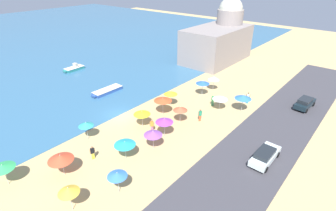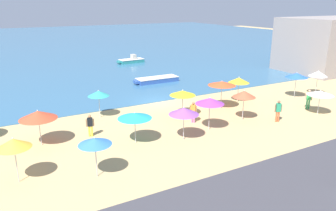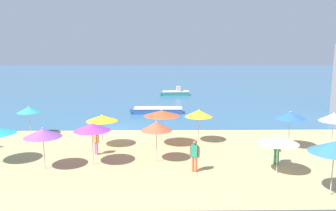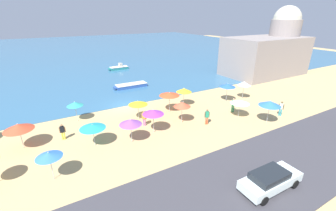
# 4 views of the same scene
# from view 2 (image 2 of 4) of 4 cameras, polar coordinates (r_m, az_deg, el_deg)

# --- Properties ---
(ground_plane) EXTENTS (160.00, 160.00, 0.00)m
(ground_plane) POSITION_cam_2_polar(r_m,az_deg,el_deg) (31.41, -1.89, 0.58)
(ground_plane) COLOR tan
(sea) EXTENTS (150.00, 110.00, 0.05)m
(sea) POSITION_cam_2_polar(r_m,az_deg,el_deg) (83.40, -19.71, 10.23)
(sea) COLOR #34658A
(sea) RESTS_ON ground_plane
(coastal_road) EXTENTS (80.00, 8.00, 0.06)m
(coastal_road) POSITION_cam_2_polar(r_m,az_deg,el_deg) (18.60, 25.15, -13.66)
(coastal_road) COLOR #3D3C41
(coastal_road) RESTS_ON ground_plane
(beach_umbrella_0) EXTENTS (1.99, 1.99, 2.46)m
(beach_umbrella_0) POSITION_cam_2_polar(r_m,az_deg,el_deg) (31.66, 12.23, 4.34)
(beach_umbrella_0) COLOR #B2B2B7
(beach_umbrella_0) RESTS_ON ground_plane
(beach_umbrella_1) EXTENTS (1.78, 1.78, 2.56)m
(beach_umbrella_1) POSITION_cam_2_polar(r_m,az_deg,el_deg) (18.70, -25.34, -5.98)
(beach_umbrella_1) COLOR #B2B2B7
(beach_umbrella_1) RESTS_ON ground_plane
(beach_umbrella_3) EXTENTS (1.81, 1.81, 2.34)m
(beach_umbrella_3) POSITION_cam_2_polar(r_m,az_deg,el_deg) (17.93, -12.63, -6.12)
(beach_umbrella_3) COLOR #B2B2B7
(beach_umbrella_3) RESTS_ON ground_plane
(beach_umbrella_4) EXTENTS (2.17, 2.17, 2.14)m
(beach_umbrella_4) POSITION_cam_2_polar(r_m,az_deg,el_deg) (30.32, 25.01, 1.99)
(beach_umbrella_4) COLOR #B2B2B7
(beach_umbrella_4) RESTS_ON ground_plane
(beach_umbrella_5) EXTENTS (2.12, 2.12, 2.60)m
(beach_umbrella_5) POSITION_cam_2_polar(r_m,az_deg,el_deg) (34.76, 21.49, 4.94)
(beach_umbrella_5) COLOR #B2B2B7
(beach_umbrella_5) RESTS_ON ground_plane
(beach_umbrella_6) EXTENTS (2.15, 2.15, 2.29)m
(beach_umbrella_6) POSITION_cam_2_polar(r_m,az_deg,el_deg) (27.04, 2.56, 2.21)
(beach_umbrella_6) COLOR #B2B2B7
(beach_umbrella_6) RESTS_ON ground_plane
(beach_umbrella_7) EXTENTS (1.76, 1.76, 2.36)m
(beach_umbrella_7) POSITION_cam_2_polar(r_m,az_deg,el_deg) (27.26, -12.01, 2.07)
(beach_umbrella_7) COLOR #B2B2B7
(beach_umbrella_7) RESTS_ON ground_plane
(beach_umbrella_8) EXTENTS (1.86, 1.86, 2.51)m
(beach_umbrella_8) POSITION_cam_2_polar(r_m,az_deg,el_deg) (26.77, 13.11, 1.97)
(beach_umbrella_8) COLOR #B2B2B7
(beach_umbrella_8) RESTS_ON ground_plane
(beach_umbrella_9) EXTENTS (1.86, 1.86, 2.58)m
(beach_umbrella_9) POSITION_cam_2_polar(r_m,az_deg,el_deg) (36.74, 24.68, 5.07)
(beach_umbrella_9) COLOR #B2B2B7
(beach_umbrella_9) RESTS_ON ground_plane
(beach_umbrella_10) EXTENTS (2.46, 2.46, 2.58)m
(beach_umbrella_10) POSITION_cam_2_polar(r_m,az_deg,el_deg) (29.32, 9.36, 3.83)
(beach_umbrella_10) COLOR #B2B2B7
(beach_umbrella_10) RESTS_ON ground_plane
(beach_umbrella_11) EXTENTS (2.46, 2.46, 2.47)m
(beach_umbrella_11) POSITION_cam_2_polar(r_m,az_deg,el_deg) (23.04, -21.71, -1.53)
(beach_umbrella_11) COLOR #B2B2B7
(beach_umbrella_11) RESTS_ON ground_plane
(beach_umbrella_12) EXTENTS (2.13, 2.13, 2.56)m
(beach_umbrella_12) POSITION_cam_2_polar(r_m,az_deg,el_deg) (24.13, 7.29, 0.80)
(beach_umbrella_12) COLOR #B2B2B7
(beach_umbrella_12) RESTS_ON ground_plane
(beach_umbrella_13) EXTENTS (2.30, 2.30, 2.20)m
(beach_umbrella_13) POSITION_cam_2_polar(r_m,az_deg,el_deg) (21.87, -5.82, -1.78)
(beach_umbrella_13) COLOR #B2B2B7
(beach_umbrella_13) RESTS_ON ground_plane
(beach_umbrella_14) EXTENTS (2.08, 2.08, 2.40)m
(beach_umbrella_14) POSITION_cam_2_polar(r_m,az_deg,el_deg) (22.29, 2.78, -0.98)
(beach_umbrella_14) COLOR #B2B2B7
(beach_umbrella_14) RESTS_ON ground_plane
(bather_0) EXTENTS (0.56, 0.29, 1.64)m
(bather_0) POSITION_cam_2_polar(r_m,az_deg,el_deg) (23.83, -13.42, -3.19)
(bather_0) COLOR yellow
(bather_0) RESTS_ON ground_plane
(bather_1) EXTENTS (0.53, 0.35, 1.77)m
(bather_1) POSITION_cam_2_polar(r_m,az_deg,el_deg) (27.41, 18.64, -0.73)
(bather_1) COLOR #E85B34
(bather_1) RESTS_ON ground_plane
(bather_2) EXTENTS (0.43, 0.43, 1.73)m
(bather_2) POSITION_cam_2_polar(r_m,az_deg,el_deg) (25.86, 4.41, -0.96)
(bather_2) COLOR #CE70A2
(bather_2) RESTS_ON ground_plane
(bather_4) EXTENTS (0.40, 0.46, 1.78)m
(bather_4) POSITION_cam_2_polar(r_m,az_deg,el_deg) (31.70, 23.29, 1.18)
(bather_4) COLOR #2F9358
(bather_4) RESTS_ON ground_plane
(skiff_nearshore) EXTENTS (4.27, 1.88, 1.29)m
(skiff_nearshore) POSITION_cam_2_polar(r_m,az_deg,el_deg) (52.38, -6.41, 7.80)
(skiff_nearshore) COLOR teal
(skiff_nearshore) RESTS_ON sea
(skiff_offshore) EXTENTS (5.46, 1.76, 0.57)m
(skiff_offshore) POSITION_cam_2_polar(r_m,az_deg,el_deg) (39.21, -1.98, 4.52)
(skiff_offshore) COLOR #2D4F98
(skiff_offshore) RESTS_ON sea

